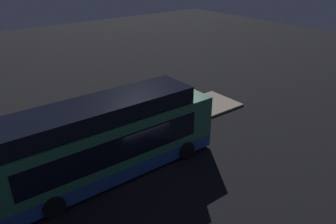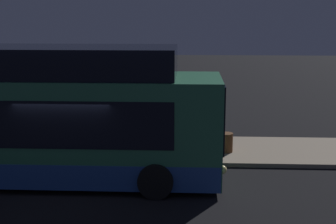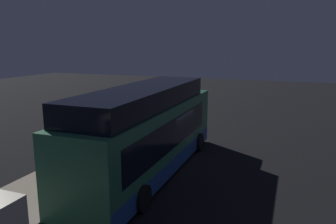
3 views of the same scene
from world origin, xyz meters
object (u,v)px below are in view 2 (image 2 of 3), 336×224
object	(u,v)px
passenger_boarding	(117,125)
trash_bin	(226,142)
sign_post	(1,109)
passenger_waiting	(198,125)
suitcase	(109,138)
bus_lead	(26,121)

from	to	relation	value
passenger_boarding	trash_bin	world-z (taller)	passenger_boarding
sign_post	trash_bin	xyz separation A→B (m)	(7.61, 0.20, -1.12)
passenger_boarding	sign_post	distance (m)	3.94
passenger_waiting	suitcase	distance (m)	3.17
passenger_boarding	sign_post	world-z (taller)	sign_post
suitcase	sign_post	world-z (taller)	sign_post
passenger_boarding	suitcase	bearing A→B (deg)	-14.74
passenger_waiting	trash_bin	xyz separation A→B (m)	(0.95, -0.27, -0.51)
suitcase	trash_bin	size ratio (longest dim) A/B	1.31
passenger_boarding	sign_post	bearing A→B (deg)	35.97
sign_post	bus_lead	bearing A→B (deg)	-53.77
suitcase	passenger_boarding	bearing A→B (deg)	-47.33
suitcase	trash_bin	distance (m)	4.10
sign_post	suitcase	bearing A→B (deg)	9.97
passenger_waiting	sign_post	bearing A→B (deg)	-93.25
passenger_waiting	trash_bin	world-z (taller)	passenger_waiting
bus_lead	trash_bin	xyz separation A→B (m)	(5.90, 2.53, -1.28)
passenger_waiting	bus_lead	bearing A→B (deg)	-67.79
passenger_boarding	suitcase	world-z (taller)	passenger_boarding
passenger_boarding	suitcase	size ratio (longest dim) A/B	1.98
trash_bin	suitcase	bearing A→B (deg)	174.16
bus_lead	suitcase	size ratio (longest dim) A/B	12.92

